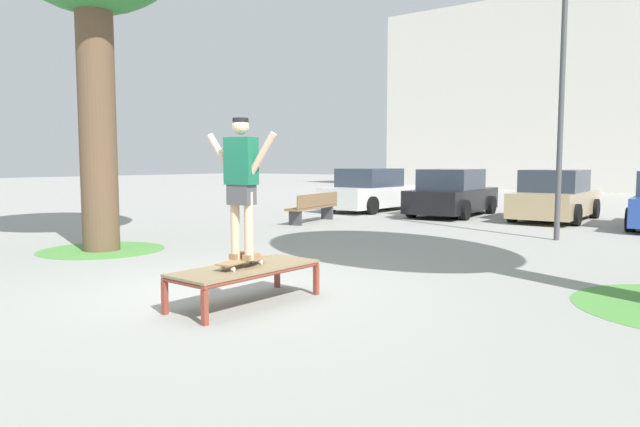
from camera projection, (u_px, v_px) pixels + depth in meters
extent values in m
plane|color=#999993|center=(230.00, 291.00, 7.74)|extent=(120.00, 120.00, 0.00)
cube|color=brown|center=(277.00, 274.00, 7.93)|extent=(0.06, 0.06, 0.38)
cube|color=brown|center=(316.00, 280.00, 7.49)|extent=(0.06, 0.06, 0.38)
cube|color=brown|center=(165.00, 298.00, 6.51)|extent=(0.06, 0.06, 0.38)
cube|color=brown|center=(205.00, 308.00, 6.07)|extent=(0.06, 0.06, 0.38)
cylinder|color=brown|center=(226.00, 268.00, 7.20)|extent=(0.13, 1.90, 0.05)
cylinder|color=brown|center=(266.00, 275.00, 6.76)|extent=(0.13, 1.90, 0.05)
cylinder|color=brown|center=(296.00, 261.00, 7.69)|extent=(0.76, 0.08, 0.05)
cylinder|color=brown|center=(184.00, 283.00, 6.27)|extent=(0.76, 0.08, 0.05)
cube|color=#847051|center=(245.00, 268.00, 6.98)|extent=(0.84, 1.93, 0.03)
cube|color=#9E754C|center=(242.00, 260.00, 6.93)|extent=(0.31, 0.82, 0.02)
cylinder|color=silver|center=(251.00, 261.00, 7.21)|extent=(0.04, 0.06, 0.06)
cylinder|color=silver|center=(261.00, 262.00, 7.14)|extent=(0.04, 0.06, 0.06)
cylinder|color=silver|center=(223.00, 268.00, 6.73)|extent=(0.04, 0.06, 0.06)
cylinder|color=silver|center=(233.00, 269.00, 6.65)|extent=(0.04, 0.06, 0.06)
cylinder|color=beige|center=(235.00, 225.00, 6.94)|extent=(0.11, 0.11, 0.82)
cube|color=#99704C|center=(238.00, 256.00, 7.02)|extent=(0.13, 0.25, 0.07)
cylinder|color=beige|center=(249.00, 226.00, 6.84)|extent=(0.11, 0.11, 0.82)
cube|color=#99704C|center=(252.00, 257.00, 6.92)|extent=(0.13, 0.25, 0.07)
cube|color=#4C4C51|center=(242.00, 195.00, 6.86)|extent=(0.33, 0.24, 0.24)
cube|color=#196647|center=(241.00, 161.00, 6.82)|extent=(0.39, 0.27, 0.56)
cylinder|color=beige|center=(221.00, 155.00, 6.96)|extent=(0.41, 0.14, 0.52)
cylinder|color=beige|center=(262.00, 154.00, 6.67)|extent=(0.41, 0.14, 0.52)
sphere|color=beige|center=(241.00, 126.00, 6.79)|extent=(0.20, 0.20, 0.20)
cylinder|color=black|center=(241.00, 120.00, 6.78)|extent=(0.19, 0.19, 0.05)
cylinder|color=brown|center=(97.00, 123.00, 11.08)|extent=(0.70, 0.70, 4.97)
cylinder|color=#519342|center=(102.00, 250.00, 11.30)|extent=(2.40, 2.40, 0.01)
cube|color=silver|center=(372.00, 196.00, 20.47)|extent=(1.81, 4.24, 0.70)
cube|color=#2D3847|center=(370.00, 178.00, 20.29)|extent=(1.61, 2.14, 0.64)
cylinder|color=black|center=(372.00, 199.00, 22.03)|extent=(0.24, 0.61, 0.60)
cylinder|color=black|center=(411.00, 201.00, 20.97)|extent=(0.24, 0.61, 0.60)
cylinder|color=black|center=(331.00, 203.00, 20.00)|extent=(0.24, 0.61, 0.60)
cylinder|color=black|center=(372.00, 205.00, 18.94)|extent=(0.24, 0.61, 0.60)
cube|color=black|center=(453.00, 200.00, 18.61)|extent=(1.97, 4.30, 0.70)
cube|color=#2D3847|center=(451.00, 179.00, 18.43)|extent=(1.70, 2.20, 0.64)
cylinder|color=black|center=(442.00, 203.00, 20.18)|extent=(0.26, 0.61, 0.60)
cylinder|color=black|center=(491.00, 205.00, 19.25)|extent=(0.26, 0.61, 0.60)
cylinder|color=black|center=(412.00, 208.00, 18.01)|extent=(0.26, 0.61, 0.60)
cylinder|color=black|center=(464.00, 210.00, 17.08)|extent=(0.26, 0.61, 0.60)
cube|color=tan|center=(555.00, 203.00, 17.10)|extent=(1.81, 4.24, 0.70)
cube|color=#2D3847|center=(555.00, 181.00, 16.92)|extent=(1.61, 2.14, 0.64)
cylinder|color=black|center=(538.00, 206.00, 18.67)|extent=(0.24, 0.61, 0.60)
cylinder|color=black|center=(595.00, 209.00, 17.68)|extent=(0.24, 0.61, 0.60)
cylinder|color=black|center=(513.00, 212.00, 16.56)|extent=(0.24, 0.61, 0.60)
cylinder|color=black|center=(576.00, 215.00, 15.57)|extent=(0.24, 0.61, 0.60)
cylinder|color=black|center=(631.00, 220.00, 14.26)|extent=(0.25, 0.61, 0.60)
cube|color=brown|center=(312.00, 207.00, 16.53)|extent=(0.83, 2.44, 0.06)
cube|color=brown|center=(318.00, 200.00, 16.42)|extent=(0.44, 2.37, 0.36)
cube|color=#424247|center=(295.00, 218.00, 15.71)|extent=(0.38, 0.14, 0.40)
cube|color=#424247|center=(327.00, 213.00, 17.40)|extent=(0.38, 0.14, 0.40)
cylinder|color=#4C4C51|center=(561.00, 115.00, 12.52)|extent=(0.12, 0.12, 5.50)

